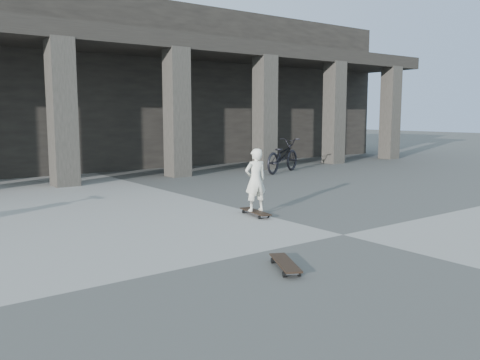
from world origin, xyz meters
TOP-DOWN VIEW (x-y plane):
  - ground at (0.00, 0.00)m, footprint 90.00×90.00m
  - colonnade at (-0.00, 13.77)m, footprint 28.00×8.82m
  - longboard at (-0.17, 2.10)m, footprint 0.35×0.94m
  - skateboard_spare at (-2.02, -0.83)m, footprint 0.57×0.86m
  - child at (-0.17, 2.10)m, footprint 0.49×0.36m
  - bicycle at (5.14, 7.30)m, footprint 2.28×1.52m

SIDE VIEW (x-z plane):
  - ground at x=0.00m, z-range 0.00..0.00m
  - longboard at x=-0.17m, z-range 0.03..0.12m
  - skateboard_spare at x=-2.02m, z-range 0.03..0.13m
  - bicycle at x=5.14m, z-range 0.00..1.13m
  - child at x=-0.17m, z-range 0.09..1.31m
  - colonnade at x=0.00m, z-range 0.03..6.03m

